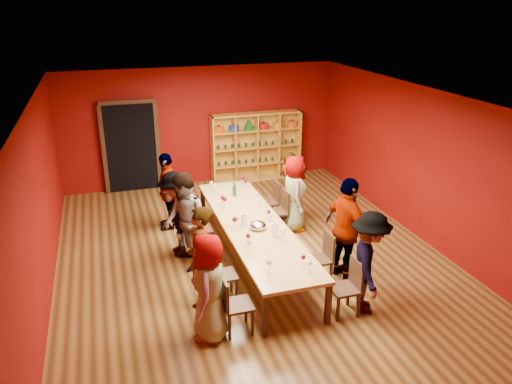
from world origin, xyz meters
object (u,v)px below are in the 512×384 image
at_px(chair_person_left_0, 232,302).
at_px(chair_person_left_4, 185,203).
at_px(person_left_0, 209,288).
at_px(person_right_1, 347,230).
at_px(shelving_unit, 256,143).
at_px(person_right_0, 369,263).
at_px(chair_person_left_1, 218,273).
at_px(person_left_3, 176,214).
at_px(person_left_2, 185,222).
at_px(spittoon_bowl, 258,226).
at_px(chair_person_right_1, 323,255).
at_px(person_right_4, 290,186).
at_px(chair_person_left_3, 197,227).
at_px(chair_person_right_0, 349,284).
at_px(wine_bottle, 234,190).
at_px(tasting_table, 253,226).
at_px(person_left_1, 200,257).
at_px(chair_person_left_2, 202,239).
at_px(person_right_3, 295,193).
at_px(chair_person_right_4, 272,199).
at_px(chair_person_right_3, 280,209).
at_px(person_left_4, 167,191).

distance_m(chair_person_left_0, chair_person_left_4, 3.86).
relative_size(person_left_0, person_right_1, 0.87).
bearing_deg(shelving_unit, person_right_0, -91.62).
xyz_separation_m(chair_person_left_1, person_left_3, (-0.38, 1.78, 0.32)).
bearing_deg(person_left_2, person_right_1, 58.11).
height_order(chair_person_left_1, spittoon_bowl, spittoon_bowl).
xyz_separation_m(chair_person_right_1, spittoon_bowl, (-0.90, 0.79, 0.32)).
bearing_deg(person_right_1, spittoon_bowl, 46.77).
xyz_separation_m(person_right_1, person_right_4, (-0.01, 2.65, -0.15)).
bearing_deg(person_left_2, shelving_unit, 141.13).
xyz_separation_m(chair_person_left_3, person_right_1, (2.24, -1.75, 0.42)).
bearing_deg(chair_person_right_0, person_right_0, 0.00).
bearing_deg(person_left_3, wine_bottle, 117.23).
relative_size(tasting_table, person_left_3, 2.76).
relative_size(chair_person_left_1, person_left_1, 0.54).
bearing_deg(chair_person_left_2, person_left_0, -98.79).
bearing_deg(chair_person_left_4, wine_bottle, -28.87).
relative_size(chair_person_left_1, chair_person_right_0, 1.00).
xyz_separation_m(chair_person_right_0, person_right_3, (0.31, 3.05, 0.31)).
bearing_deg(person_left_3, chair_person_left_2, 33.97).
xyz_separation_m(tasting_table, chair_person_left_2, (-0.91, 0.16, -0.20)).
height_order(chair_person_left_0, person_right_0, person_right_0).
bearing_deg(chair_person_left_1, person_right_3, 44.90).
xyz_separation_m(shelving_unit, chair_person_right_0, (-0.49, -6.32, -0.49)).
bearing_deg(person_right_4, chair_person_left_3, 87.33).
height_order(chair_person_left_0, spittoon_bowl, spittoon_bowl).
bearing_deg(chair_person_right_0, person_left_2, 134.49).
distance_m(person_left_3, person_right_4, 2.77).
relative_size(chair_person_right_0, spittoon_bowl, 2.98).
distance_m(chair_person_right_4, spittoon_bowl, 2.08).
bearing_deg(person_left_1, wine_bottle, 177.63).
height_order(chair_person_left_0, person_right_4, person_right_4).
bearing_deg(person_left_3, person_left_1, 2.40).
height_order(person_left_1, chair_person_right_3, person_left_1).
distance_m(tasting_table, wine_bottle, 1.43).
bearing_deg(chair_person_left_1, person_left_1, 180.00).
distance_m(person_left_2, person_right_1, 2.82).
height_order(person_left_3, chair_person_right_1, person_left_3).
bearing_deg(person_left_4, chair_person_left_4, 95.42).
xyz_separation_m(chair_person_left_2, chair_person_right_1, (1.82, -1.20, 0.00)).
bearing_deg(person_left_3, person_right_3, 97.03).
xyz_separation_m(chair_person_left_3, spittoon_bowl, (0.92, -0.96, 0.32)).
distance_m(chair_person_right_1, wine_bottle, 2.63).
bearing_deg(chair_person_right_3, person_right_0, -84.24).
bearing_deg(person_right_3, person_left_1, 144.34).
xyz_separation_m(tasting_table, chair_person_right_0, (0.91, -2.00, -0.20)).
xyz_separation_m(chair_person_right_3, spittoon_bowl, (-0.90, -1.30, 0.32)).
distance_m(person_right_4, spittoon_bowl, 2.27).
bearing_deg(wine_bottle, person_left_4, 158.27).
distance_m(person_left_4, person_right_3, 2.64).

